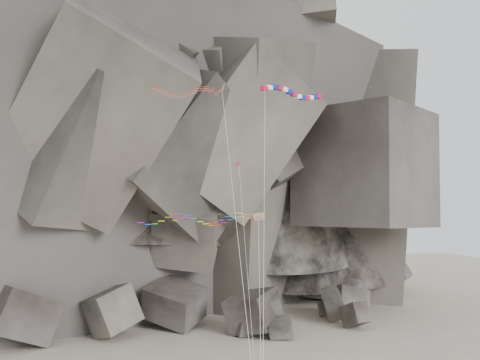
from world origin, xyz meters
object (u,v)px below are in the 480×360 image
object	(u,v)px
pennant_kite	(244,232)
delta_kite	(184,92)
banner_kite	(293,96)
parafoil_kite	(196,219)

from	to	relation	value
pennant_kite	delta_kite	bearing A→B (deg)	102.78
banner_kite	parafoil_kite	xyz separation A→B (m)	(-10.12, 1.41, -12.95)
pennant_kite	banner_kite	bearing A→B (deg)	-3.46
parafoil_kite	delta_kite	bearing A→B (deg)	153.65
delta_kite	banner_kite	world-z (taller)	delta_kite
banner_kite	parafoil_kite	bearing A→B (deg)	149.27
delta_kite	pennant_kite	xyz separation A→B (m)	(4.74, -5.27, -14.18)
banner_kite	pennant_kite	xyz separation A→B (m)	(-6.49, -3.12, -14.05)
delta_kite	pennant_kite	size ratio (longest dim) A/B	1.37
banner_kite	pennant_kite	world-z (taller)	banner_kite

